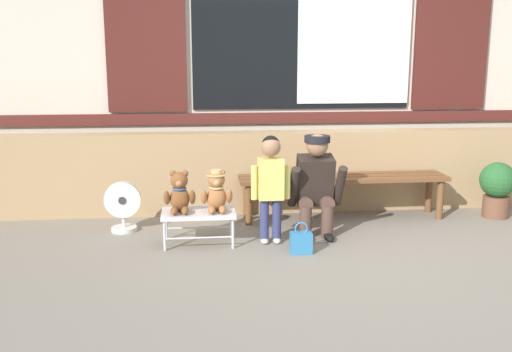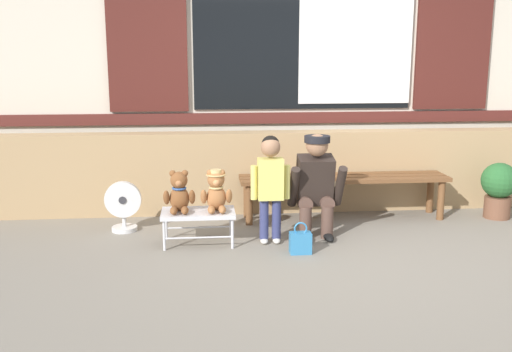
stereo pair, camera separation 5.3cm
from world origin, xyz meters
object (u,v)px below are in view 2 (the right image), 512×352
at_px(child_standing, 270,177).
at_px(floor_fan, 123,207).
at_px(teddy_bear_with_hat, 216,191).
at_px(adult_crouching, 316,185).
at_px(wooden_bench_long, 344,183).
at_px(potted_plant, 499,187).
at_px(small_display_bench, 198,215).
at_px(handbag_on_ground, 300,242).
at_px(teddy_bear_plain, 179,193).

distance_m(child_standing, floor_fan, 1.46).
bearing_deg(teddy_bear_with_hat, adult_crouching, 8.90).
relative_size(wooden_bench_long, potted_plant, 3.68).
bearing_deg(adult_crouching, child_standing, -159.02).
bearing_deg(floor_fan, child_standing, -19.44).
bearing_deg(potted_plant, floor_fan, -178.28).
distance_m(small_display_bench, adult_crouching, 1.10).
bearing_deg(child_standing, small_display_bench, 177.82).
distance_m(wooden_bench_long, small_display_bench, 1.62).
bearing_deg(potted_plant, wooden_bench_long, 175.45).
xyz_separation_m(teddy_bear_with_hat, floor_fan, (-0.86, 0.44, -0.23)).
xyz_separation_m(handbag_on_ground, floor_fan, (-1.55, 0.77, 0.14)).
height_order(handbag_on_ground, floor_fan, floor_fan).
bearing_deg(child_standing, handbag_on_ground, -53.97).
distance_m(wooden_bench_long, adult_crouching, 0.67).
xyz_separation_m(teddy_bear_with_hat, adult_crouching, (0.91, 0.14, 0.01)).
bearing_deg(wooden_bench_long, potted_plant, -4.55).
distance_m(wooden_bench_long, handbag_on_ground, 1.21).
bearing_deg(handbag_on_ground, floor_fan, 153.54).
height_order(wooden_bench_long, teddy_bear_with_hat, teddy_bear_with_hat).
relative_size(small_display_bench, teddy_bear_with_hat, 1.76).
xyz_separation_m(wooden_bench_long, child_standing, (-0.83, -0.71, 0.22)).
xyz_separation_m(teddy_bear_plain, teddy_bear_with_hat, (0.32, 0.00, 0.01)).
xyz_separation_m(child_standing, floor_fan, (-1.33, 0.47, -0.35)).
relative_size(small_display_bench, child_standing, 0.67).
bearing_deg(potted_plant, teddy_bear_with_hat, -169.03).
xyz_separation_m(small_display_bench, handbag_on_ground, (0.85, -0.33, -0.17)).
xyz_separation_m(child_standing, handbag_on_ground, (0.22, -0.30, -0.50)).
bearing_deg(wooden_bench_long, child_standing, -139.49).
bearing_deg(adult_crouching, potted_plant, 11.92).
bearing_deg(teddy_bear_plain, small_display_bench, -0.51).
relative_size(teddy_bear_plain, handbag_on_ground, 1.34).
distance_m(adult_crouching, floor_fan, 1.82).
bearing_deg(handbag_on_ground, teddy_bear_plain, 162.03).
distance_m(adult_crouching, potted_plant, 2.02).
distance_m(teddy_bear_plain, potted_plant, 3.25).
bearing_deg(teddy_bear_with_hat, teddy_bear_plain, -179.87).
bearing_deg(teddy_bear_plain, teddy_bear_with_hat, 0.13).
height_order(wooden_bench_long, small_display_bench, wooden_bench_long).
height_order(small_display_bench, potted_plant, potted_plant).
bearing_deg(small_display_bench, adult_crouching, 7.70).
distance_m(teddy_bear_plain, child_standing, 0.80).
relative_size(handbag_on_ground, floor_fan, 0.57).
bearing_deg(child_standing, teddy_bear_plain, 178.16).
height_order(adult_crouching, potted_plant, adult_crouching).
height_order(small_display_bench, floor_fan, floor_fan).
bearing_deg(small_display_bench, wooden_bench_long, 25.12).
xyz_separation_m(child_standing, potted_plant, (2.41, 0.58, -0.27)).
bearing_deg(wooden_bench_long, handbag_on_ground, -121.09).
height_order(small_display_bench, teddy_bear_with_hat, teddy_bear_with_hat).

